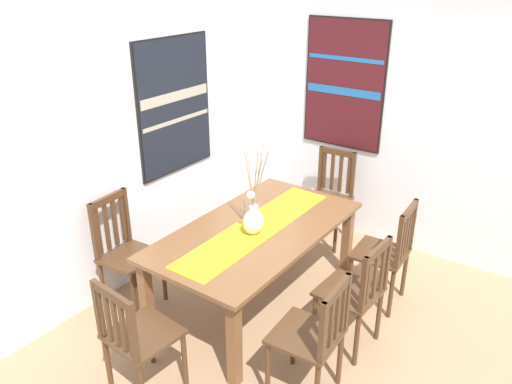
# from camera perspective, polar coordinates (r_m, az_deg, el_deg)

# --- Properties ---
(ground_plane) EXTENTS (6.40, 6.40, 0.03)m
(ground_plane) POSITION_cam_1_polar(r_m,az_deg,el_deg) (4.15, 6.79, -16.40)
(ground_plane) COLOR #A37F5B
(wall_back) EXTENTS (6.40, 0.12, 2.70)m
(wall_back) POSITION_cam_1_polar(r_m,az_deg,el_deg) (4.53, -13.42, 6.54)
(wall_back) COLOR silver
(wall_back) RESTS_ON ground_plane
(wall_side) EXTENTS (0.12, 6.40, 2.70)m
(wall_side) POSITION_cam_1_polar(r_m,az_deg,el_deg) (5.07, 17.98, 7.89)
(wall_side) COLOR silver
(wall_side) RESTS_ON ground_plane
(dining_table) EXTENTS (1.87, 1.01, 0.72)m
(dining_table) POSITION_cam_1_polar(r_m,az_deg,el_deg) (4.17, 0.05, -5.20)
(dining_table) COLOR brown
(dining_table) RESTS_ON ground_plane
(table_runner) EXTENTS (1.72, 0.36, 0.01)m
(table_runner) POSITION_cam_1_polar(r_m,az_deg,el_deg) (4.12, 0.05, -4.04)
(table_runner) COLOR gold
(table_runner) RESTS_ON dining_table
(centerpiece_vase) EXTENTS (0.26, 0.21, 0.72)m
(centerpiece_vase) POSITION_cam_1_polar(r_m,az_deg,el_deg) (3.98, -0.31, -3.01)
(centerpiece_vase) COLOR silver
(centerpiece_vase) RESTS_ON dining_table
(chair_0) EXTENTS (0.45, 0.45, 0.91)m
(chair_0) POSITION_cam_1_polar(r_m,az_deg,el_deg) (3.48, -13.40, -15.48)
(chair_0) COLOR #4C301C
(chair_0) RESTS_ON ground_plane
(chair_1) EXTENTS (0.44, 0.44, 0.94)m
(chair_1) POSITION_cam_1_polar(r_m,az_deg,el_deg) (4.37, 14.63, -6.47)
(chair_1) COLOR #4C301C
(chair_1) RESTS_ON ground_plane
(chair_2) EXTENTS (0.44, 0.44, 0.91)m
(chair_2) POSITION_cam_1_polar(r_m,az_deg,el_deg) (3.42, 6.52, -15.78)
(chair_2) COLOR #4C301C
(chair_2) RESTS_ON ground_plane
(chair_3) EXTENTS (0.45, 0.45, 0.98)m
(chair_3) POSITION_cam_1_polar(r_m,az_deg,el_deg) (4.37, -14.55, -6.40)
(chair_3) COLOR #4C301C
(chair_3) RESTS_ON ground_plane
(chair_4) EXTENTS (0.44, 0.44, 0.92)m
(chair_4) POSITION_cam_1_polar(r_m,az_deg,el_deg) (3.85, 11.16, -10.97)
(chair_4) COLOR #4C301C
(chair_4) RESTS_ON ground_plane
(chair_5) EXTENTS (0.45, 0.45, 0.97)m
(chair_5) POSITION_cam_1_polar(r_m,az_deg,el_deg) (5.27, 8.36, -0.37)
(chair_5) COLOR #4C301C
(chair_5) RESTS_ON ground_plane
(painting_on_back_wall) EXTENTS (0.91, 0.05, 1.23)m
(painting_on_back_wall) POSITION_cam_1_polar(r_m,az_deg,el_deg) (4.72, -9.18, 9.55)
(painting_on_back_wall) COLOR black
(painting_on_side_wall) EXTENTS (0.05, 0.86, 1.28)m
(painting_on_side_wall) POSITION_cam_1_polar(r_m,az_deg,el_deg) (5.22, 9.93, 11.83)
(painting_on_side_wall) COLOR black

